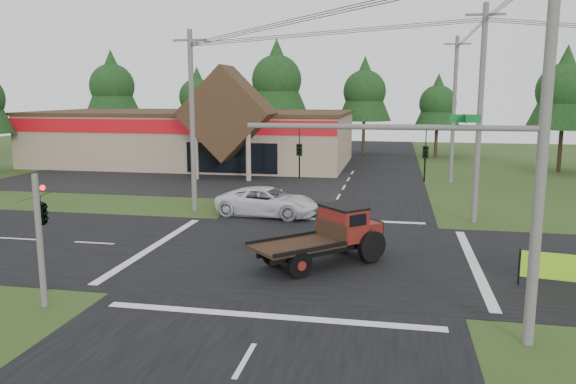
# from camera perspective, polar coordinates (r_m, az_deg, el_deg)

# --- Properties ---
(ground) EXTENTS (120.00, 120.00, 0.00)m
(ground) POSITION_cam_1_polar(r_m,az_deg,el_deg) (24.51, 1.79, -6.40)
(ground) COLOR #2E3F16
(ground) RESTS_ON ground
(road_ns) EXTENTS (12.00, 120.00, 0.02)m
(road_ns) POSITION_cam_1_polar(r_m,az_deg,el_deg) (24.50, 1.79, -6.38)
(road_ns) COLOR black
(road_ns) RESTS_ON ground
(road_ew) EXTENTS (120.00, 12.00, 0.02)m
(road_ew) POSITION_cam_1_polar(r_m,az_deg,el_deg) (24.50, 1.79, -6.38)
(road_ew) COLOR black
(road_ew) RESTS_ON ground
(parking_apron) EXTENTS (28.00, 14.00, 0.02)m
(parking_apron) POSITION_cam_1_polar(r_m,az_deg,el_deg) (46.29, -11.71, 1.20)
(parking_apron) COLOR black
(parking_apron) RESTS_ON ground
(cvs_building) EXTENTS (30.40, 18.20, 9.19)m
(cvs_building) POSITION_cam_1_polar(r_m,az_deg,el_deg) (56.39, -9.30, 5.65)
(cvs_building) COLOR tan
(cvs_building) RESTS_ON ground
(traffic_signal_mast) EXTENTS (8.12, 0.24, 7.00)m
(traffic_signal_mast) POSITION_cam_1_polar(r_m,az_deg,el_deg) (16.05, 18.35, 0.57)
(traffic_signal_mast) COLOR #595651
(traffic_signal_mast) RESTS_ON ground
(traffic_signal_corner) EXTENTS (0.53, 2.48, 4.40)m
(traffic_signal_corner) POSITION_cam_1_polar(r_m,az_deg,el_deg) (19.74, -23.88, -0.76)
(traffic_signal_corner) COLOR #595651
(traffic_signal_corner) RESTS_ON ground
(utility_pole_nr) EXTENTS (2.00, 0.30, 11.00)m
(utility_pole_nr) POSITION_cam_1_polar(r_m,az_deg,el_deg) (16.22, 24.50, 4.59)
(utility_pole_nr) COLOR #595651
(utility_pole_nr) RESTS_ON ground
(utility_pole_nw) EXTENTS (2.00, 0.30, 10.50)m
(utility_pole_nw) POSITION_cam_1_polar(r_m,az_deg,el_deg) (33.37, -9.71, 7.22)
(utility_pole_nw) COLOR #595651
(utility_pole_nw) RESTS_ON ground
(utility_pole_ne) EXTENTS (2.00, 0.30, 11.50)m
(utility_pole_ne) POSITION_cam_1_polar(r_m,az_deg,el_deg) (31.53, 18.91, 7.59)
(utility_pole_ne) COLOR #595651
(utility_pole_ne) RESTS_ON ground
(utility_pole_n) EXTENTS (2.00, 0.30, 11.20)m
(utility_pole_n) POSITION_cam_1_polar(r_m,az_deg,el_deg) (45.44, 16.50, 8.10)
(utility_pole_n) COLOR #595651
(utility_pole_n) RESTS_ON ground
(tree_row_a) EXTENTS (6.72, 6.72, 12.12)m
(tree_row_a) POSITION_cam_1_polar(r_m,az_deg,el_deg) (71.65, -17.45, 10.44)
(tree_row_a) COLOR #332316
(tree_row_a) RESTS_ON ground
(tree_row_b) EXTENTS (5.60, 5.60, 10.10)m
(tree_row_b) POSITION_cam_1_polar(r_m,az_deg,el_deg) (69.39, -9.20, 9.68)
(tree_row_b) COLOR #332316
(tree_row_b) RESTS_ON ground
(tree_row_c) EXTENTS (7.28, 7.28, 13.13)m
(tree_row_c) POSITION_cam_1_polar(r_m,az_deg,el_deg) (65.69, -1.16, 11.56)
(tree_row_c) COLOR #332316
(tree_row_c) RESTS_ON ground
(tree_row_d) EXTENTS (6.16, 6.16, 11.11)m
(tree_row_d) POSITION_cam_1_polar(r_m,az_deg,el_deg) (65.32, 7.79, 10.30)
(tree_row_d) COLOR #332316
(tree_row_d) RESTS_ON ground
(tree_row_e) EXTENTS (5.04, 5.04, 9.09)m
(tree_row_e) POSITION_cam_1_polar(r_m,az_deg,el_deg) (63.37, 14.98, 8.85)
(tree_row_e) COLOR #332316
(tree_row_e) RESTS_ON ground
(tree_side_ne) EXTENTS (6.16, 6.16, 11.11)m
(tree_side_ne) POSITION_cam_1_polar(r_m,az_deg,el_deg) (55.11, 26.33, 9.45)
(tree_side_ne) COLOR #332316
(tree_side_ne) RESTS_ON ground
(antique_flatbed_truck) EXTENTS (5.62, 5.51, 2.38)m
(antique_flatbed_truck) POSITION_cam_1_polar(r_m,az_deg,el_deg) (22.83, 3.36, -4.55)
(antique_flatbed_truck) COLOR #5D1D0D
(antique_flatbed_truck) RESTS_ON ground
(white_pickup) EXTENTS (6.15, 3.49, 1.62)m
(white_pickup) POSITION_cam_1_polar(r_m,az_deg,el_deg) (32.11, -2.08, -0.98)
(white_pickup) COLOR white
(white_pickup) RESTS_ON ground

